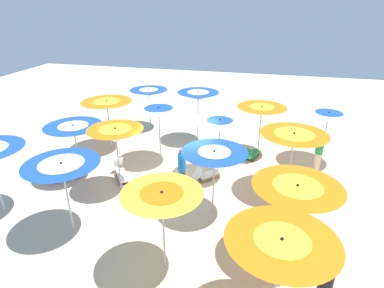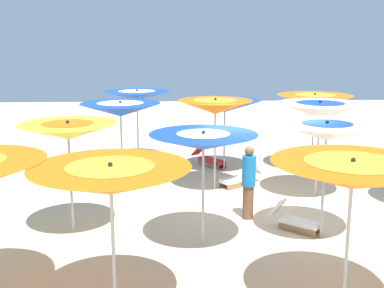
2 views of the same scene
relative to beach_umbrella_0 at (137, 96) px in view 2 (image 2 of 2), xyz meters
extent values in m
cube|color=beige|center=(-5.13, -2.98, -2.16)|extent=(41.09, 41.09, 0.04)
cylinder|color=#B2B2B7|center=(0.00, 0.00, -1.07)|extent=(0.05, 0.05, 2.13)
cone|color=#1947B2|center=(0.00, 0.00, -0.01)|extent=(2.13, 2.13, 0.30)
cone|color=white|center=(0.00, 0.00, 0.07)|extent=(1.18, 1.18, 0.17)
sphere|color=black|center=(0.00, 0.00, 0.17)|extent=(0.07, 0.07, 0.07)
cylinder|color=#B2B2B7|center=(-2.71, 0.27, -1.10)|extent=(0.05, 0.05, 2.08)
cone|color=#1947B2|center=(-2.71, 0.27, -0.06)|extent=(2.10, 2.10, 0.35)
cone|color=white|center=(-2.71, 0.27, 0.02)|extent=(1.23, 1.23, 0.20)
sphere|color=black|center=(-2.71, 0.27, 0.15)|extent=(0.07, 0.07, 0.07)
cylinder|color=#B2B2B7|center=(-5.85, 1.01, -1.09)|extent=(0.05, 0.05, 2.11)
cone|color=yellow|center=(-5.85, 1.01, -0.03)|extent=(1.94, 1.94, 0.32)
cone|color=orange|center=(-5.85, 1.01, 0.05)|extent=(1.03, 1.03, 0.17)
sphere|color=black|center=(-5.85, 1.01, 0.16)|extent=(0.07, 0.07, 0.07)
cylinder|color=#B2B2B7|center=(-1.19, -2.66, -1.16)|extent=(0.05, 0.05, 1.95)
cone|color=#1947B2|center=(-1.19, -2.66, -0.19)|extent=(2.12, 2.12, 0.36)
cone|color=white|center=(-1.19, -2.66, -0.10)|extent=(1.09, 1.09, 0.18)
sphere|color=black|center=(-1.19, -2.66, 0.02)|extent=(0.07, 0.07, 0.07)
cylinder|color=#B2B2B7|center=(-3.12, -2.18, -1.05)|extent=(0.05, 0.05, 2.19)
cone|color=orange|center=(-3.12, -2.18, 0.05)|extent=(1.91, 1.91, 0.36)
cone|color=yellow|center=(-3.12, -2.18, 0.13)|extent=(1.10, 1.10, 0.21)
sphere|color=black|center=(-3.12, -2.18, 0.26)|extent=(0.07, 0.07, 0.07)
cylinder|color=#B2B2B7|center=(-6.62, -1.61, -1.12)|extent=(0.05, 0.05, 2.03)
cone|color=#1947B2|center=(-6.62, -1.61, -0.11)|extent=(2.03, 2.03, 0.30)
cone|color=white|center=(-6.62, -1.61, -0.03)|extent=(1.00, 1.00, 0.15)
sphere|color=black|center=(-6.62, -1.61, 0.07)|extent=(0.07, 0.07, 0.07)
cylinder|color=#B2B2B7|center=(-8.94, -0.17, -1.14)|extent=(0.05, 0.05, 2.00)
cone|color=orange|center=(-8.94, -0.17, -0.14)|extent=(2.23, 2.23, 0.40)
cone|color=yellow|center=(-8.94, -0.17, -0.05)|extent=(1.21, 1.21, 0.22)
sphere|color=black|center=(-8.94, -0.17, 0.09)|extent=(0.07, 0.07, 0.07)
cylinder|color=#B2B2B7|center=(-1.14, -5.37, -1.10)|extent=(0.05, 0.05, 2.08)
cone|color=orange|center=(-1.14, -5.37, -0.05)|extent=(2.24, 2.24, 0.35)
cone|color=yellow|center=(-1.14, -5.37, 0.03)|extent=(1.18, 1.18, 0.18)
sphere|color=black|center=(-1.14, -5.37, 0.15)|extent=(0.07, 0.07, 0.07)
cylinder|color=#B2B2B7|center=(-3.79, -4.69, -1.05)|extent=(0.05, 0.05, 2.17)
cone|color=white|center=(-3.79, -4.69, 0.03)|extent=(2.07, 2.07, 0.40)
cone|color=#1947B2|center=(-3.79, -4.69, 0.12)|extent=(1.16, 1.16, 0.22)
sphere|color=black|center=(-3.79, -4.69, 0.26)|extent=(0.07, 0.07, 0.07)
cylinder|color=#B2B2B7|center=(-6.39, -4.00, -1.06)|extent=(0.05, 0.05, 2.15)
cone|color=white|center=(-6.39, -4.00, 0.01)|extent=(2.01, 2.01, 0.33)
cone|color=#1947B2|center=(-6.39, -4.00, 0.10)|extent=(0.97, 0.97, 0.16)
sphere|color=black|center=(-6.39, -4.00, 0.21)|extent=(0.07, 0.07, 0.07)
cylinder|color=#B2B2B7|center=(-9.00, -3.52, -1.12)|extent=(0.05, 0.05, 2.03)
cone|color=orange|center=(-9.00, -3.52, -0.11)|extent=(2.28, 2.28, 0.39)
cone|color=yellow|center=(-9.00, -3.52, -0.02)|extent=(1.34, 1.34, 0.23)
sphere|color=black|center=(-9.00, -3.52, 0.12)|extent=(0.07, 0.07, 0.07)
cube|color=olive|center=(-0.70, -2.45, -2.07)|extent=(0.77, 0.60, 0.14)
cube|color=olive|center=(-0.89, -2.21, -2.07)|extent=(0.77, 0.60, 0.14)
cube|color=red|center=(-0.79, -2.33, -1.95)|extent=(0.94, 0.82, 0.10)
cube|color=red|center=(-0.28, -1.94, -1.75)|extent=(0.49, 0.47, 0.34)
cube|color=olive|center=(-5.96, -3.77, -2.07)|extent=(0.56, 0.64, 0.14)
cube|color=olive|center=(-6.19, -3.57, -2.07)|extent=(0.56, 0.64, 0.14)
cube|color=white|center=(-6.08, -3.67, -1.95)|extent=(0.76, 0.81, 0.10)
cube|color=white|center=(-5.74, -3.27, -1.73)|extent=(0.41, 0.41, 0.37)
cube|color=olive|center=(-3.00, -2.91, -2.07)|extent=(0.60, 0.84, 0.14)
cube|color=olive|center=(-2.73, -2.72, -2.07)|extent=(0.60, 0.84, 0.14)
cube|color=white|center=(-2.86, -2.82, -1.95)|extent=(0.84, 1.01, 0.10)
cube|color=white|center=(-2.49, -3.35, -1.68)|extent=(0.46, 0.47, 0.46)
cylinder|color=brown|center=(-5.29, -2.71, -1.76)|extent=(0.24, 0.24, 0.76)
cylinder|color=#1972BF|center=(-5.29, -2.71, -1.04)|extent=(0.30, 0.30, 0.67)
sphere|color=brown|center=(-5.29, -2.71, -0.61)|extent=(0.21, 0.21, 0.21)
camera|label=1|loc=(-8.02, 6.97, 4.22)|focal=30.07mm
camera|label=2|loc=(-15.36, -0.95, 1.76)|focal=45.27mm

